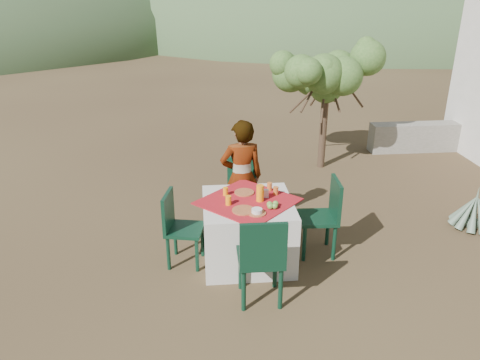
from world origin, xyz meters
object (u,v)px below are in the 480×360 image
at_px(table, 248,230).
at_px(chair_left, 178,225).
at_px(chair_right, 325,213).
at_px(shrub_tree, 329,80).
at_px(juice_pitcher, 260,193).
at_px(person, 242,177).
at_px(chair_far, 240,188).
at_px(chair_near, 261,257).
at_px(agave, 474,212).

distance_m(table, chair_left, 0.81).
distance_m(chair_left, chair_right, 1.73).
height_order(shrub_tree, juice_pitcher, shrub_tree).
relative_size(person, shrub_tree, 0.78).
distance_m(table, chair_right, 0.94).
distance_m(chair_far, juice_pitcher, 1.09).
distance_m(chair_near, person, 1.59).
height_order(chair_near, person, person).
distance_m(chair_near, chair_left, 1.20).
distance_m(chair_far, person, 0.39).
height_order(shrub_tree, agave, shrub_tree).
distance_m(chair_far, chair_near, 1.86).
relative_size(chair_right, person, 0.63).
distance_m(chair_right, person, 1.16).
relative_size(chair_left, chair_right, 0.93).
height_order(chair_far, agave, chair_far).
relative_size(shrub_tree, juice_pitcher, 10.19).
distance_m(chair_near, juice_pitcher, 0.90).
bearing_deg(agave, chair_left, -172.39).
bearing_deg(shrub_tree, agave, -60.10).
bearing_deg(chair_near, agave, -155.28).
bearing_deg(person, chair_right, 138.25).
distance_m(person, shrub_tree, 2.94).
xyz_separation_m(chair_far, person, (-0.01, -0.29, 0.27)).
distance_m(chair_far, shrub_tree, 2.80).
bearing_deg(chair_right, person, -122.67).
bearing_deg(shrub_tree, chair_near, -113.36).
height_order(chair_right, shrub_tree, shrub_tree).
relative_size(agave, juice_pitcher, 3.41).
relative_size(chair_far, person, 0.58).
bearing_deg(shrub_tree, chair_left, -130.01).
relative_size(chair_near, chair_right, 1.04).
xyz_separation_m(chair_right, shrub_tree, (0.78, 2.92, 1.01)).
height_order(table, juice_pitcher, juice_pitcher).
height_order(chair_right, agave, chair_right).
bearing_deg(person, table, 84.01).
relative_size(chair_left, agave, 1.36).
height_order(chair_near, chair_left, chair_near).
height_order(chair_left, person, person).
bearing_deg(person, chair_near, 85.37).
xyz_separation_m(chair_near, chair_right, (0.88, 0.92, -0.02)).
height_order(chair_right, person, person).
xyz_separation_m(person, agave, (3.12, -0.20, -0.54)).
xyz_separation_m(table, chair_far, (0.01, 1.00, 0.11)).
bearing_deg(agave, person, 176.33).
bearing_deg(person, chair_left, 35.79).
relative_size(chair_far, agave, 1.34).
xyz_separation_m(chair_left, agave, (3.92, 0.52, -0.27)).
xyz_separation_m(chair_far, agave, (3.11, -0.49, -0.27)).
height_order(chair_far, person, person).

